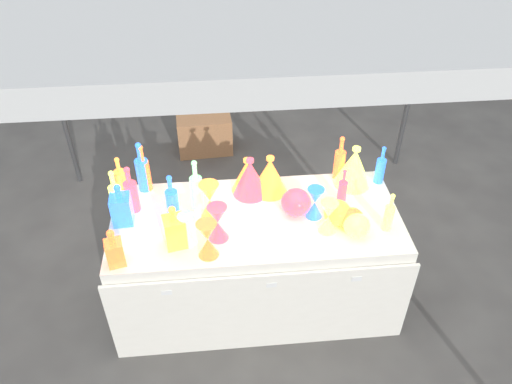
{
  "coord_description": "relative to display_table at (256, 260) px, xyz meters",
  "views": [
    {
      "loc": [
        -0.22,
        -2.31,
        2.82
      ],
      "look_at": [
        0.0,
        0.0,
        0.95
      ],
      "focal_mm": 35.0,
      "sensor_mm": 36.0,
      "label": 1
    }
  ],
  "objects": [
    {
      "name": "ground",
      "position": [
        -0.0,
        0.01,
        -0.37
      ],
      "size": [
        80.0,
        80.0,
        0.0
      ],
      "primitive_type": "plane",
      "color": "#5B5954",
      "rests_on": "ground"
    },
    {
      "name": "display_table",
      "position": [
        0.0,
        0.0,
        0.0
      ],
      "size": [
        1.84,
        0.83,
        0.75
      ],
      "color": "white",
      "rests_on": "ground"
    },
    {
      "name": "cardboard_box_closed",
      "position": [
        -0.33,
        1.94,
        -0.18
      ],
      "size": [
        0.54,
        0.41,
        0.38
      ],
      "primitive_type": "cube",
      "rotation": [
        0.0,
        0.0,
        0.06
      ],
      "color": "#B37B50",
      "rests_on": "ground"
    },
    {
      "name": "cardboard_box_flat",
      "position": [
        -0.12,
        2.94,
        -0.35
      ],
      "size": [
        0.69,
        0.53,
        0.05
      ],
      "primitive_type": "cube",
      "rotation": [
        0.0,
        0.0,
        -0.14
      ],
      "color": "#B37B50",
      "rests_on": "ground"
    },
    {
      "name": "bottle_0",
      "position": [
        -0.85,
        0.34,
        0.51
      ],
      "size": [
        0.08,
        0.08,
        0.28
      ],
      "primitive_type": null,
      "rotation": [
        0.0,
        0.0,
        -0.06
      ],
      "color": "red",
      "rests_on": "display_table"
    },
    {
      "name": "bottle_1",
      "position": [
        -0.71,
        0.36,
        0.56
      ],
      "size": [
        0.11,
        0.11,
        0.36
      ],
      "primitive_type": null,
      "rotation": [
        0.0,
        0.0,
        0.27
      ],
      "color": "#188944",
      "rests_on": "display_table"
    },
    {
      "name": "bottle_2",
      "position": [
        -0.7,
        0.36,
        0.55
      ],
      "size": [
        0.09,
        0.09,
        0.34
      ],
      "primitive_type": null,
      "rotation": [
        0.0,
        0.0,
        0.3
      ],
      "color": "orange",
      "rests_on": "display_table"
    },
    {
      "name": "bottle_3",
      "position": [
        -0.76,
        0.15,
        0.54
      ],
      "size": [
        0.09,
        0.09,
        0.33
      ],
      "primitive_type": null,
      "rotation": [
        0.0,
        0.0,
        0.06
      ],
      "color": "#1B1FA0",
      "rests_on": "display_table"
    },
    {
      "name": "bottle_4",
      "position": [
        -0.85,
        0.13,
        0.54
      ],
      "size": [
        0.1,
        0.1,
        0.33
      ],
      "primitive_type": null,
      "rotation": [
        0.0,
        0.0,
        0.34
      ],
      "color": "#135D78",
      "rests_on": "display_table"
    },
    {
      "name": "bottle_5",
      "position": [
        -0.36,
        0.14,
        0.56
      ],
      "size": [
        0.1,
        0.1,
        0.36
      ],
      "primitive_type": null,
      "rotation": [
        0.0,
        0.0,
        0.27
      ],
      "color": "#CB28AD",
      "rests_on": "display_table"
    },
    {
      "name": "bottle_6",
      "position": [
        -0.81,
        0.15,
        0.51
      ],
      "size": [
        0.08,
        0.08,
        0.28
      ],
      "primitive_type": null,
      "rotation": [
        0.0,
        0.0,
        -0.09
      ],
      "color": "red",
      "rests_on": "display_table"
    },
    {
      "name": "bottle_7",
      "position": [
        -0.51,
        0.05,
        0.54
      ],
      "size": [
        0.08,
        0.08,
        0.32
      ],
      "primitive_type": null,
      "rotation": [
        0.0,
        0.0,
        0.01
      ],
      "color": "#188944",
      "rests_on": "display_table"
    },
    {
      "name": "decanter_0",
      "position": [
        -0.49,
        -0.18,
        0.52
      ],
      "size": [
        0.14,
        0.14,
        0.29
      ],
      "primitive_type": null,
      "rotation": [
        0.0,
        0.0,
        0.22
      ],
      "color": "red",
      "rests_on": "display_table"
    },
    {
      "name": "decanter_1",
      "position": [
        -0.81,
        -0.3,
        0.5
      ],
      "size": [
        0.12,
        0.12,
        0.25
      ],
      "primitive_type": null,
      "rotation": [
        0.0,
        0.0,
        0.23
      ],
      "color": "orange",
      "rests_on": "display_table"
    },
    {
      "name": "decanter_2",
      "position": [
        -0.81,
        0.04,
        0.52
      ],
      "size": [
        0.13,
        0.13,
        0.29
      ],
      "primitive_type": null,
      "rotation": [
        0.0,
        0.0,
        0.05
      ],
      "color": "#188944",
      "rests_on": "display_table"
    },
    {
      "name": "hourglass_0",
      "position": [
        -0.3,
        -0.29,
        0.49
      ],
      "size": [
        0.12,
        0.12,
        0.24
      ],
      "primitive_type": null,
      "rotation": [
        0.0,
        0.0,
        0.0
      ],
      "color": "orange",
      "rests_on": "display_table"
    },
    {
      "name": "hourglass_1",
      "position": [
        -0.24,
        -0.15,
        0.49
      ],
      "size": [
        0.15,
        0.15,
        0.24
      ],
      "primitive_type": null,
      "rotation": [
        0.0,
        0.0,
        0.33
      ],
      "color": "#1B1FA0",
      "rests_on": "display_table"
    },
    {
      "name": "hourglass_2",
      "position": [
        0.41,
        -0.15,
        0.48
      ],
      "size": [
        0.12,
        0.12,
        0.22
      ],
      "primitive_type": null,
      "rotation": [
        0.0,
        0.0,
        -0.07
      ],
      "color": "#135D78",
      "rests_on": "display_table"
    },
    {
      "name": "hourglass_3",
      "position": [
        -0.41,
        -0.18,
        0.48
      ],
      "size": [
        0.14,
        0.14,
        0.21
      ],
      "primitive_type": null,
      "rotation": [
        0.0,
        0.0,
        -0.4
      ],
      "color": "#CB28AD",
      "rests_on": "display_table"
    },
    {
      "name": "hourglass_4",
      "position": [
        -0.28,
        0.05,
        0.5
      ],
      "size": [
        0.16,
        0.16,
        0.25
      ],
      "primitive_type": null,
      "rotation": [
        0.0,
        0.0,
        0.43
      ],
      "color": "red",
      "rests_on": "display_table"
    },
    {
      "name": "hourglass_5",
      "position": [
        0.36,
        -0.01,
        0.48
      ],
      "size": [
        0.14,
        0.14,
        0.21
      ],
      "primitive_type": null,
      "rotation": [
        0.0,
        0.0,
        -0.38
      ],
      "color": "#188944",
      "rests_on": "display_table"
    },
    {
      "name": "globe_0",
      "position": [
        0.49,
        -0.08,
        0.44
      ],
      "size": [
        0.22,
        0.22,
        0.14
      ],
      "primitive_type": null,
      "rotation": [
        0.0,
        0.0,
        0.34
      ],
      "color": "red",
      "rests_on": "display_table"
    },
    {
      "name": "globe_1",
      "position": [
        0.58,
        -0.2,
        0.44
      ],
      "size": [
        0.18,
        0.18,
        0.13
      ],
      "primitive_type": null,
      "rotation": [
        0.0,
        0.0,
        -0.12
      ],
      "color": "#135D78",
      "rests_on": "display_table"
    },
    {
      "name": "globe_2",
      "position": [
        0.56,
        -0.14,
        0.44
      ],
      "size": [
        0.19,
        0.19,
        0.12
      ],
      "primitive_type": null,
      "rotation": [
        0.0,
        0.0,
        0.29
      ],
      "color": "orange",
      "rests_on": "display_table"
    },
    {
      "name": "globe_3",
      "position": [
        0.25,
        0.03,
        0.45
      ],
      "size": [
        0.24,
        0.24,
        0.15
      ],
      "primitive_type": null,
      "rotation": [
        0.0,
        0.0,
        0.31
      ],
      "color": "#1B1FA0",
      "rests_on": "display_table"
    },
    {
      "name": "lampshade_0",
      "position": [
        0.11,
        0.26,
        0.51
      ],
      "size": [
        0.29,
        0.29,
        0.27
      ],
      "primitive_type": null,
      "rotation": [
        0.0,
        0.0,
        -0.32
      ],
      "color": "yellow",
      "rests_on": "display_table"
    },
    {
      "name": "lampshade_1",
      "position": [
        -0.03,
        0.29,
        0.5
      ],
      "size": [
        0.25,
        0.25,
        0.25
      ],
      "primitive_type": null,
      "rotation": [
        0.0,
        0.0,
        -0.24
      ],
      "color": "yellow",
      "rests_on": "display_table"
    },
    {
      "name": "lampshade_2",
      "position": [
        -0.01,
        0.25,
        0.51
      ],
      "size": [
        0.29,
        0.29,
        0.27
      ],
      "primitive_type": null,
      "rotation": [
        0.0,
        0.0,
        0.32
      ],
      "color": "#1B1FA0",
      "rests_on": "display_table"
    },
    {
      "name": "lampshade_3",
      "position": [
        0.67,
        0.29,
        0.52
      ],
      "size": [
        0.25,
        0.25,
        0.29
      ],
      "primitive_type": null,
      "rotation": [
        0.0,
        0.0,
        0.02
      ],
      "color": "#135D78",
      "rests_on": "display_table"
    },
    {
      "name": "bottle_8",
      "position": [
        0.86,
        0.29,
        0.52
      ],
      "size": [
        0.06,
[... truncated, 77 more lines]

